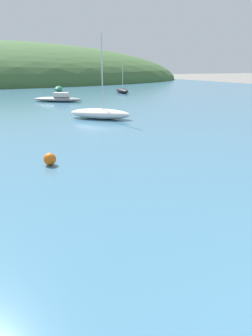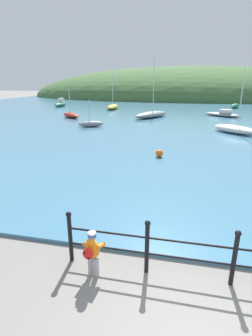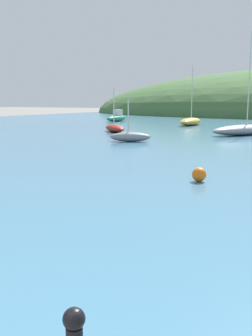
% 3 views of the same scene
% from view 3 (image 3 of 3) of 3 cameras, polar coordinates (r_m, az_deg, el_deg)
% --- Properties ---
extents(boat_twin_mast, '(2.26, 1.57, 2.23)m').
position_cam_3_polar(boat_twin_mast, '(20.85, 0.62, 4.56)').
color(boat_twin_mast, gray).
rests_on(boat_twin_mast, water).
extents(boat_blue_hull, '(1.52, 4.13, 5.14)m').
position_cam_3_polar(boat_blue_hull, '(35.14, 9.34, 6.70)').
color(boat_blue_hull, gold).
rests_on(boat_blue_hull, water).
extents(boat_red_dinghy, '(3.78, 5.19, 6.32)m').
position_cam_3_polar(boat_red_dinghy, '(25.96, 16.73, 5.36)').
color(boat_red_dinghy, gray).
rests_on(boat_red_dinghy, water).
extents(boat_nearest_quay, '(1.30, 3.91, 1.23)m').
position_cam_3_polar(boat_nearest_quay, '(41.26, -1.35, 7.34)').
color(boat_nearest_quay, '#287551').
rests_on(boat_nearest_quay, water).
extents(boat_mid_harbor, '(2.97, 2.81, 3.03)m').
position_cam_3_polar(boat_mid_harbor, '(27.41, -1.66, 5.82)').
color(boat_mid_harbor, maroon).
rests_on(boat_mid_harbor, water).
extents(mooring_buoy, '(0.39, 0.39, 0.39)m').
position_cam_3_polar(mooring_buoy, '(10.74, 10.56, -0.93)').
color(mooring_buoy, orange).
rests_on(mooring_buoy, water).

